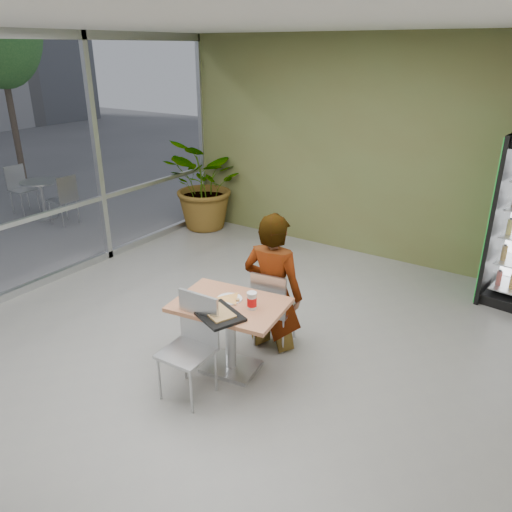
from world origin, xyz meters
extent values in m
plane|color=slate|center=(0.00, 0.00, 0.00)|extent=(7.00, 7.00, 0.00)
cube|color=#BB7350|center=(0.28, -0.12, 0.73)|extent=(1.13, 0.87, 0.04)
cylinder|color=#ADAFB2|center=(0.28, -0.12, 0.35)|extent=(0.10, 0.10, 0.71)
cube|color=#ADAFB2|center=(0.28, -0.12, 0.02)|extent=(0.57, 0.49, 0.04)
cube|color=#ADAFB2|center=(0.38, 0.55, 0.42)|extent=(0.44, 0.44, 0.03)
cube|color=#ADAFB2|center=(0.40, 0.37, 0.65)|extent=(0.39, 0.08, 0.46)
cylinder|color=#ADAFB2|center=(0.52, 0.74, 0.21)|extent=(0.02, 0.02, 0.42)
cylinder|color=#ADAFB2|center=(0.19, 0.69, 0.21)|extent=(0.02, 0.02, 0.42)
cylinder|color=#ADAFB2|center=(0.57, 0.41, 0.21)|extent=(0.02, 0.02, 0.42)
cylinder|color=#ADAFB2|center=(0.24, 0.36, 0.21)|extent=(0.02, 0.02, 0.42)
cube|color=#ADAFB2|center=(0.19, -0.67, 0.46)|extent=(0.44, 0.44, 0.03)
cube|color=#ADAFB2|center=(0.19, -0.46, 0.71)|extent=(0.43, 0.05, 0.51)
cylinder|color=#ADAFB2|center=(0.02, -0.86, 0.23)|extent=(0.02, 0.02, 0.46)
cylinder|color=#ADAFB2|center=(0.38, -0.84, 0.23)|extent=(0.02, 0.02, 0.46)
cylinder|color=#ADAFB2|center=(0.00, -0.49, 0.23)|extent=(0.02, 0.02, 0.46)
cylinder|color=#ADAFB2|center=(0.37, -0.48, 0.23)|extent=(0.02, 0.02, 0.46)
imported|color=black|center=(0.38, 0.50, 0.60)|extent=(0.72, 0.52, 1.80)
cylinder|color=silver|center=(0.24, -0.07, 0.76)|extent=(0.25, 0.25, 0.01)
cylinder|color=silver|center=(0.52, -0.10, 0.83)|extent=(0.09, 0.09, 0.16)
cylinder|color=red|center=(0.52, -0.10, 0.82)|extent=(0.09, 0.09, 0.09)
cylinder|color=silver|center=(0.52, -0.10, 0.91)|extent=(0.09, 0.09, 0.01)
cube|color=silver|center=(0.05, -0.31, 0.76)|extent=(0.19, 0.19, 0.02)
cube|color=black|center=(0.34, -0.38, 0.76)|extent=(0.56, 0.49, 0.03)
cube|color=green|center=(2.05, 3.03, 1.05)|extent=(0.11, 0.71, 2.05)
imported|color=#265F28|center=(-2.56, 3.06, 0.80)|extent=(1.79, 1.69, 1.59)
camera|label=1|loc=(2.82, -3.47, 3.00)|focal=35.00mm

